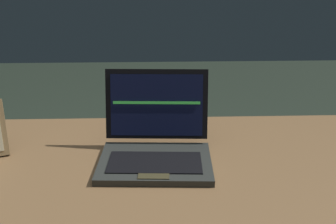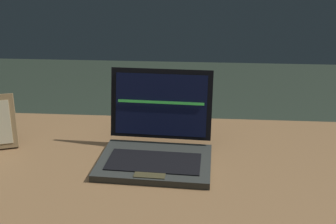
% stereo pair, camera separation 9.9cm
% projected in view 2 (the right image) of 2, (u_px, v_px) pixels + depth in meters
% --- Properties ---
extents(desk, '(1.46, 0.78, 0.73)m').
position_uv_depth(desk, '(122.00, 194.00, 1.02)').
color(desk, brown).
rests_on(desk, ground).
extents(laptop_front, '(0.31, 0.27, 0.23)m').
position_uv_depth(laptop_front, '(157.00, 143.00, 1.06)').
color(laptop_front, '#2B2E2B').
rests_on(laptop_front, desk).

